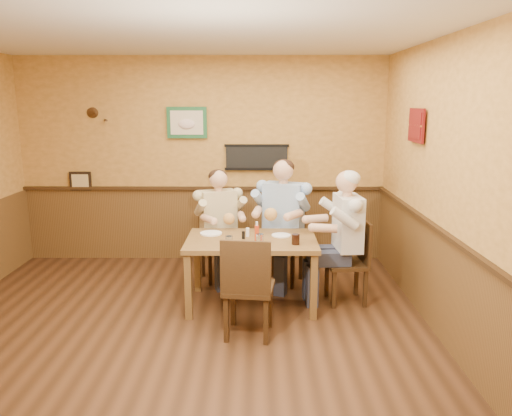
{
  "coord_description": "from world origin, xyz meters",
  "views": [
    {
      "loc": [
        0.77,
        -4.36,
        2.2
      ],
      "look_at": [
        0.74,
        0.78,
        1.1
      ],
      "focal_mm": 35.0,
      "sensor_mm": 36.0,
      "label": 1
    }
  ],
  "objects_px": {
    "chair_near_side": "(249,286)",
    "hot_sauce_bottle": "(257,232)",
    "dining_table": "(251,247)",
    "water_glass_left": "(229,241)",
    "diner_blue_polo": "(283,228)",
    "cola_tumbler": "(296,239)",
    "diner_tan_shirt": "(219,231)",
    "water_glass_mid": "(260,239)",
    "chair_right_end": "(346,262)",
    "pepper_shaker": "(243,235)",
    "chair_back_right": "(283,245)",
    "salt_shaker": "(248,232)",
    "diner_white_elder": "(347,244)",
    "chair_back_left": "(219,246)"
  },
  "relations": [
    {
      "from": "dining_table",
      "to": "chair_near_side",
      "type": "bearing_deg",
      "value": -91.16
    },
    {
      "from": "chair_back_left",
      "to": "hot_sauce_bottle",
      "type": "xyz_separation_m",
      "value": [
        0.48,
        -0.88,
        0.41
      ]
    },
    {
      "from": "chair_near_side",
      "to": "pepper_shaker",
      "type": "relative_size",
      "value": 11.84
    },
    {
      "from": "chair_back_right",
      "to": "diner_white_elder",
      "type": "relative_size",
      "value": 0.72
    },
    {
      "from": "water_glass_mid",
      "to": "salt_shaker",
      "type": "relative_size",
      "value": 1.21
    },
    {
      "from": "cola_tumbler",
      "to": "salt_shaker",
      "type": "height_order",
      "value": "cola_tumbler"
    },
    {
      "from": "hot_sauce_bottle",
      "to": "salt_shaker",
      "type": "bearing_deg",
      "value": 118.58
    },
    {
      "from": "chair_right_end",
      "to": "pepper_shaker",
      "type": "xyz_separation_m",
      "value": [
        -1.14,
        -0.09,
        0.33
      ]
    },
    {
      "from": "diner_white_elder",
      "to": "salt_shaker",
      "type": "relative_size",
      "value": 13.84
    },
    {
      "from": "chair_right_end",
      "to": "cola_tumbler",
      "type": "height_order",
      "value": "chair_right_end"
    },
    {
      "from": "chair_back_right",
      "to": "diner_white_elder",
      "type": "bearing_deg",
      "value": -21.54
    },
    {
      "from": "water_glass_mid",
      "to": "hot_sauce_bottle",
      "type": "relative_size",
      "value": 0.61
    },
    {
      "from": "diner_tan_shirt",
      "to": "diner_blue_polo",
      "type": "distance_m",
      "value": 0.81
    },
    {
      "from": "water_glass_left",
      "to": "salt_shaker",
      "type": "bearing_deg",
      "value": 65.75
    },
    {
      "from": "diner_tan_shirt",
      "to": "cola_tumbler",
      "type": "bearing_deg",
      "value": -70.02
    },
    {
      "from": "diner_white_elder",
      "to": "pepper_shaker",
      "type": "xyz_separation_m",
      "value": [
        -1.14,
        -0.09,
        0.13
      ]
    },
    {
      "from": "diner_tan_shirt",
      "to": "chair_near_side",
      "type": "bearing_deg",
      "value": -96.48
    },
    {
      "from": "diner_blue_polo",
      "to": "cola_tumbler",
      "type": "relative_size",
      "value": 12.69
    },
    {
      "from": "water_glass_mid",
      "to": "chair_back_left",
      "type": "bearing_deg",
      "value": 116.38
    },
    {
      "from": "chair_near_side",
      "to": "hot_sauce_bottle",
      "type": "bearing_deg",
      "value": -89.53
    },
    {
      "from": "cola_tumbler",
      "to": "water_glass_left",
      "type": "bearing_deg",
      "value": -171.92
    },
    {
      "from": "chair_near_side",
      "to": "hot_sauce_bottle",
      "type": "height_order",
      "value": "chair_near_side"
    },
    {
      "from": "chair_back_left",
      "to": "pepper_shaker",
      "type": "bearing_deg",
      "value": -88.63
    },
    {
      "from": "dining_table",
      "to": "hot_sauce_bottle",
      "type": "relative_size",
      "value": 7.29
    },
    {
      "from": "chair_back_left",
      "to": "water_glass_left",
      "type": "relative_size",
      "value": 7.67
    },
    {
      "from": "hot_sauce_bottle",
      "to": "pepper_shaker",
      "type": "height_order",
      "value": "hot_sauce_bottle"
    },
    {
      "from": "chair_near_side",
      "to": "chair_back_left",
      "type": "bearing_deg",
      "value": -68.08
    },
    {
      "from": "chair_back_left",
      "to": "water_glass_left",
      "type": "bearing_deg",
      "value": -101.27
    },
    {
      "from": "chair_near_side",
      "to": "pepper_shaker",
      "type": "bearing_deg",
      "value": -77.35
    },
    {
      "from": "chair_back_right",
      "to": "diner_tan_shirt",
      "type": "height_order",
      "value": "diner_tan_shirt"
    },
    {
      "from": "water_glass_mid",
      "to": "chair_near_side",
      "type": "bearing_deg",
      "value": -101.92
    },
    {
      "from": "cola_tumbler",
      "to": "salt_shaker",
      "type": "xyz_separation_m",
      "value": [
        -0.5,
        0.3,
        -0.01
      ]
    },
    {
      "from": "chair_back_left",
      "to": "water_glass_mid",
      "type": "bearing_deg",
      "value": -84.97
    },
    {
      "from": "diner_blue_polo",
      "to": "water_glass_left",
      "type": "xyz_separation_m",
      "value": [
        -0.6,
        -1.0,
        0.12
      ]
    },
    {
      "from": "dining_table",
      "to": "diner_tan_shirt",
      "type": "bearing_deg",
      "value": 117.98
    },
    {
      "from": "hot_sauce_bottle",
      "to": "salt_shaker",
      "type": "height_order",
      "value": "hot_sauce_bottle"
    },
    {
      "from": "diner_tan_shirt",
      "to": "cola_tumbler",
      "type": "height_order",
      "value": "diner_tan_shirt"
    },
    {
      "from": "diner_blue_polo",
      "to": "salt_shaker",
      "type": "height_order",
      "value": "diner_blue_polo"
    },
    {
      "from": "chair_back_right",
      "to": "water_glass_mid",
      "type": "height_order",
      "value": "chair_back_right"
    },
    {
      "from": "diner_blue_polo",
      "to": "salt_shaker",
      "type": "bearing_deg",
      "value": -104.23
    },
    {
      "from": "diner_blue_polo",
      "to": "cola_tumbler",
      "type": "xyz_separation_m",
      "value": [
        0.08,
        -0.9,
        0.12
      ]
    },
    {
      "from": "diner_tan_shirt",
      "to": "hot_sauce_bottle",
      "type": "bearing_deg",
      "value": -82.96
    },
    {
      "from": "water_glass_mid",
      "to": "pepper_shaker",
      "type": "height_order",
      "value": "water_glass_mid"
    },
    {
      "from": "chair_back_right",
      "to": "cola_tumbler",
      "type": "relative_size",
      "value": 8.88
    },
    {
      "from": "dining_table",
      "to": "water_glass_left",
      "type": "xyz_separation_m",
      "value": [
        -0.22,
        -0.31,
        0.15
      ]
    },
    {
      "from": "dining_table",
      "to": "diner_white_elder",
      "type": "xyz_separation_m",
      "value": [
        1.05,
        0.08,
        0.01
      ]
    },
    {
      "from": "chair_back_right",
      "to": "hot_sauce_bottle",
      "type": "relative_size",
      "value": 5.01
    },
    {
      "from": "chair_near_side",
      "to": "diner_blue_polo",
      "type": "bearing_deg",
      "value": -98.38
    },
    {
      "from": "cola_tumbler",
      "to": "pepper_shaker",
      "type": "relative_size",
      "value": 1.29
    },
    {
      "from": "diner_white_elder",
      "to": "chair_near_side",
      "type": "bearing_deg",
      "value": -57.77
    }
  ]
}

